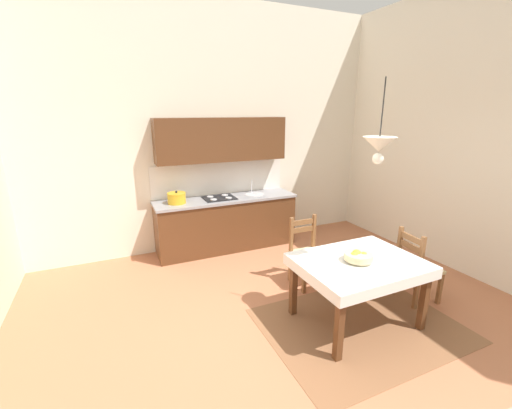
% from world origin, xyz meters
% --- Properties ---
extents(ground_plane, '(6.48, 6.27, 0.10)m').
position_xyz_m(ground_plane, '(0.00, 0.00, -0.05)').
color(ground_plane, '#B7704C').
extents(wall_back, '(6.48, 0.12, 4.01)m').
position_xyz_m(wall_back, '(0.00, 2.89, 2.00)').
color(wall_back, silver).
rests_on(wall_back, ground_plane).
extents(wall_right, '(0.12, 6.27, 4.01)m').
position_xyz_m(wall_right, '(3.00, 0.00, 2.00)').
color(wall_right, silver).
rests_on(wall_right, ground_plane).
extents(area_rug, '(2.10, 1.60, 0.01)m').
position_xyz_m(area_rug, '(0.71, -0.17, 0.00)').
color(area_rug, brown).
rests_on(area_rug, ground_plane).
extents(kitchen_cabinetry, '(2.38, 0.63, 2.20)m').
position_xyz_m(kitchen_cabinetry, '(0.09, 2.56, 0.86)').
color(kitchen_cabinetry, '#56331C').
rests_on(kitchen_cabinetry, ground_plane).
extents(dining_table, '(1.32, 1.02, 0.75)m').
position_xyz_m(dining_table, '(0.71, -0.07, 0.63)').
color(dining_table, '#56331C').
rests_on(dining_table, ground_plane).
extents(dining_chair_window_side, '(0.46, 0.46, 0.93)m').
position_xyz_m(dining_chair_window_side, '(1.68, -0.02, 0.44)').
color(dining_chair_window_side, '#D1BC89').
rests_on(dining_chair_window_side, ground_plane).
extents(dining_chair_kitchen_side, '(0.42, 0.42, 0.93)m').
position_xyz_m(dining_chair_kitchen_side, '(0.69, 0.90, 0.44)').
color(dining_chair_kitchen_side, '#D1BC89').
rests_on(dining_chair_kitchen_side, ground_plane).
extents(fruit_bowl, '(0.30, 0.30, 0.12)m').
position_xyz_m(fruit_bowl, '(0.67, -0.09, 0.81)').
color(fruit_bowl, beige).
rests_on(fruit_bowl, dining_table).
extents(pendant_lamp, '(0.32, 0.32, 0.80)m').
position_xyz_m(pendant_lamp, '(0.74, -0.15, 1.99)').
color(pendant_lamp, black).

